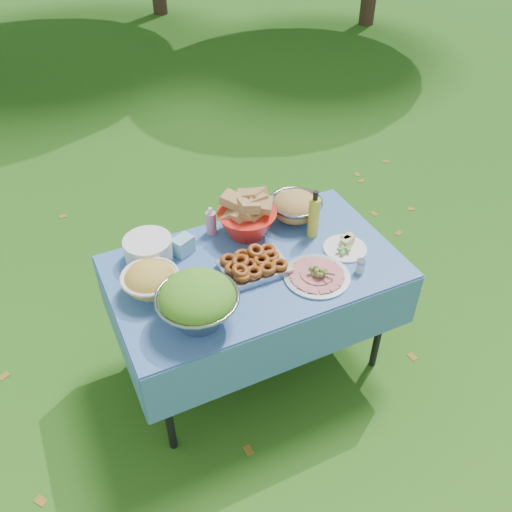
{
  "coord_description": "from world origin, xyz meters",
  "views": [
    {
      "loc": [
        -0.88,
        -1.87,
        2.58
      ],
      "look_at": [
        0.01,
        0.0,
        0.82
      ],
      "focal_mm": 38.0,
      "sensor_mm": 36.0,
      "label": 1
    }
  ],
  "objects_px": {
    "pasta_bowl_steel": "(295,206)",
    "oil_bottle": "(314,214)",
    "picnic_table": "(255,317)",
    "plate_stack": "(148,249)",
    "charcuterie_platter": "(317,271)",
    "bread_bowl": "(247,217)",
    "salad_bowl": "(197,301)"
  },
  "relations": [
    {
      "from": "pasta_bowl_steel",
      "to": "oil_bottle",
      "type": "bearing_deg",
      "value": -86.18
    },
    {
      "from": "picnic_table",
      "to": "pasta_bowl_steel",
      "type": "height_order",
      "value": "pasta_bowl_steel"
    },
    {
      "from": "plate_stack",
      "to": "charcuterie_platter",
      "type": "bearing_deg",
      "value": -35.2
    },
    {
      "from": "plate_stack",
      "to": "bread_bowl",
      "type": "height_order",
      "value": "bread_bowl"
    },
    {
      "from": "picnic_table",
      "to": "salad_bowl",
      "type": "xyz_separation_m",
      "value": [
        -0.39,
        -0.23,
        0.5
      ]
    },
    {
      "from": "salad_bowl",
      "to": "pasta_bowl_steel",
      "type": "relative_size",
      "value": 1.27
    },
    {
      "from": "bread_bowl",
      "to": "pasta_bowl_steel",
      "type": "relative_size",
      "value": 1.09
    },
    {
      "from": "plate_stack",
      "to": "charcuterie_platter",
      "type": "distance_m",
      "value": 0.86
    },
    {
      "from": "plate_stack",
      "to": "bread_bowl",
      "type": "xyz_separation_m",
      "value": [
        0.54,
        -0.03,
        0.05
      ]
    },
    {
      "from": "bread_bowl",
      "to": "charcuterie_platter",
      "type": "distance_m",
      "value": 0.5
    },
    {
      "from": "picnic_table",
      "to": "charcuterie_platter",
      "type": "xyz_separation_m",
      "value": [
        0.24,
        -0.21,
        0.42
      ]
    },
    {
      "from": "picnic_table",
      "to": "oil_bottle",
      "type": "distance_m",
      "value": 0.66
    },
    {
      "from": "pasta_bowl_steel",
      "to": "salad_bowl",
      "type": "bearing_deg",
      "value": -146.68
    },
    {
      "from": "picnic_table",
      "to": "oil_bottle",
      "type": "xyz_separation_m",
      "value": [
        0.39,
        0.1,
        0.52
      ]
    },
    {
      "from": "oil_bottle",
      "to": "bread_bowl",
      "type": "bearing_deg",
      "value": 152.56
    },
    {
      "from": "pasta_bowl_steel",
      "to": "bread_bowl",
      "type": "bearing_deg",
      "value": -177.47
    },
    {
      "from": "pasta_bowl_steel",
      "to": "charcuterie_platter",
      "type": "distance_m",
      "value": 0.51
    },
    {
      "from": "salad_bowl",
      "to": "bread_bowl",
      "type": "relative_size",
      "value": 1.16
    },
    {
      "from": "plate_stack",
      "to": "pasta_bowl_steel",
      "type": "distance_m",
      "value": 0.84
    },
    {
      "from": "pasta_bowl_steel",
      "to": "oil_bottle",
      "type": "height_order",
      "value": "oil_bottle"
    },
    {
      "from": "plate_stack",
      "to": "salad_bowl",
      "type": "bearing_deg",
      "value": -81.91
    },
    {
      "from": "salad_bowl",
      "to": "charcuterie_platter",
      "type": "bearing_deg",
      "value": 2.03
    },
    {
      "from": "bread_bowl",
      "to": "oil_bottle",
      "type": "distance_m",
      "value": 0.36
    },
    {
      "from": "bread_bowl",
      "to": "charcuterie_platter",
      "type": "relative_size",
      "value": 0.97
    },
    {
      "from": "charcuterie_platter",
      "to": "oil_bottle",
      "type": "height_order",
      "value": "oil_bottle"
    },
    {
      "from": "charcuterie_platter",
      "to": "picnic_table",
      "type": "bearing_deg",
      "value": 138.62
    },
    {
      "from": "plate_stack",
      "to": "oil_bottle",
      "type": "distance_m",
      "value": 0.88
    },
    {
      "from": "picnic_table",
      "to": "bread_bowl",
      "type": "height_order",
      "value": "bread_bowl"
    },
    {
      "from": "bread_bowl",
      "to": "charcuterie_platter",
      "type": "height_order",
      "value": "bread_bowl"
    },
    {
      "from": "picnic_table",
      "to": "oil_bottle",
      "type": "bearing_deg",
      "value": 13.73
    },
    {
      "from": "salad_bowl",
      "to": "charcuterie_platter",
      "type": "relative_size",
      "value": 1.13
    },
    {
      "from": "picnic_table",
      "to": "oil_bottle",
      "type": "height_order",
      "value": "oil_bottle"
    }
  ]
}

